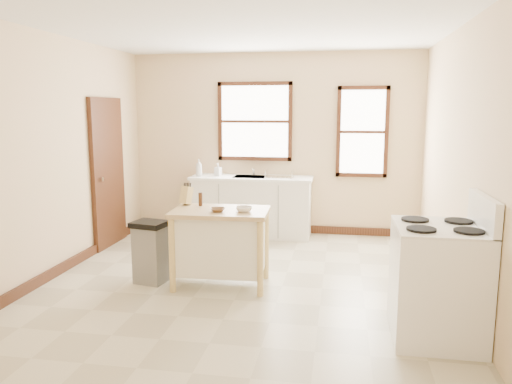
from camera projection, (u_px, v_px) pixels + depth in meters
floor at (243, 284)px, 5.60m from camera, size 5.00×5.00×0.00m
ceiling at (242, 25)px, 5.14m from camera, size 5.00×5.00×0.00m
wall_back at (274, 144)px, 7.80m from camera, size 4.50×0.04×2.80m
wall_left at (52, 157)px, 5.75m from camera, size 0.04×5.00×2.80m
wall_right at (463, 164)px, 5.00m from camera, size 0.04×5.00×2.80m
window_main at (255, 122)px, 7.78m from camera, size 1.17×0.06×1.22m
window_side at (362, 132)px, 7.53m from camera, size 0.77×0.06×1.37m
door_left at (108, 173)px, 7.06m from camera, size 0.06×0.90×2.10m
baseboard_back at (273, 228)px, 8.00m from camera, size 4.50×0.04×0.12m
baseboard_left at (62, 268)px, 5.96m from camera, size 0.04×5.00×0.12m
sink_counter at (252, 206)px, 7.72m from camera, size 1.86×0.62×0.92m
faucet at (254, 168)px, 7.80m from camera, size 0.03×0.03×0.22m
soap_bottle_a at (199, 168)px, 7.67m from camera, size 0.12×0.12×0.26m
soap_bottle_b at (218, 170)px, 7.71m from camera, size 0.11×0.11×0.20m
dish_rack at (280, 174)px, 7.50m from camera, size 0.45×0.36×0.10m
kitchen_island at (221, 248)px, 5.51m from camera, size 1.07×0.71×0.86m
knife_block at (186, 196)px, 5.71m from camera, size 0.13×0.13×0.20m
pepper_grinder at (200, 199)px, 5.66m from camera, size 0.05×0.05×0.15m
bowl_a at (217, 210)px, 5.34m from camera, size 0.20×0.20×0.04m
bowl_b at (244, 209)px, 5.38m from camera, size 0.21×0.21×0.04m
bowl_c at (244, 209)px, 5.33m from camera, size 0.20×0.20×0.06m
trash_bin at (150, 252)px, 5.61m from camera, size 0.41×0.37×0.70m
gas_stove at (438, 267)px, 4.20m from camera, size 0.78×0.80×1.25m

